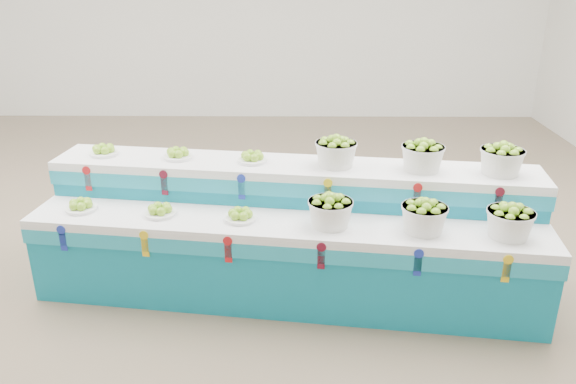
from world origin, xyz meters
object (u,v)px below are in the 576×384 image
at_px(basket_lower_left, 330,211).
at_px(basket_upper_right, 502,159).
at_px(display_stand, 288,233).
at_px(plate_upper_mid, 178,153).

distance_m(basket_lower_left, basket_upper_right, 1.41).
bearing_deg(basket_upper_right, basket_lower_left, -166.34).
xyz_separation_m(display_stand, basket_lower_left, (0.32, -0.29, 0.33)).
xyz_separation_m(display_stand, plate_upper_mid, (-0.93, 0.38, 0.56)).
relative_size(display_stand, plate_upper_mid, 16.24).
bearing_deg(basket_lower_left, basket_upper_right, 13.66).
bearing_deg(basket_upper_right, plate_upper_mid, 172.43).
distance_m(display_stand, basket_lower_left, 0.55).
xyz_separation_m(basket_lower_left, basket_upper_right, (1.34, 0.33, 0.30)).
bearing_deg(basket_lower_left, display_stand, 137.31).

